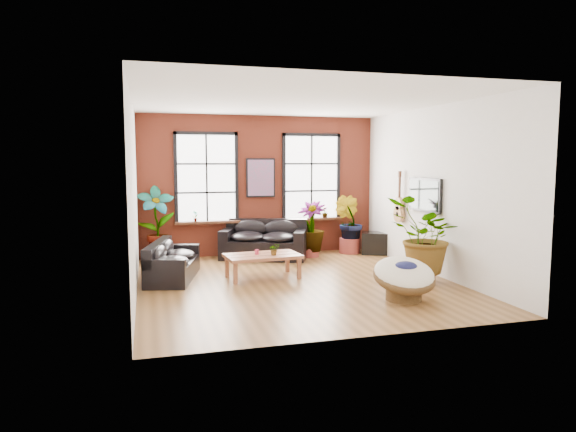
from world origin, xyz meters
name	(u,v)px	position (x,y,z in m)	size (l,w,h in m)	color
room	(294,193)	(0.00, 0.15, 1.75)	(6.04, 6.54, 3.54)	brown
sofa_back	(264,241)	(-0.03, 2.67, 0.43)	(2.27, 1.70, 0.94)	black
sofa_left	(171,262)	(-2.35, 0.98, 0.34)	(1.23, 2.04, 0.75)	black
coffee_table	(263,257)	(-0.54, 0.58, 0.42)	(1.56, 0.98, 0.58)	brown
papasan_chair	(404,277)	(1.42, -1.71, 0.41)	(1.16, 1.17, 0.80)	brown
poster	(261,178)	(0.00, 3.18, 1.95)	(0.74, 0.06, 0.98)	black
tv_wall_unit	(417,199)	(2.93, 0.60, 1.54)	(0.13, 1.86, 1.20)	black
media_box	(375,243)	(2.83, 2.47, 0.28)	(0.83, 0.77, 0.56)	black
pot_back_left	(156,254)	(-2.60, 2.96, 0.17)	(0.52, 0.52, 0.35)	maroon
pot_back_right	(350,246)	(2.25, 2.74, 0.20)	(0.71, 0.71, 0.39)	maroon
pot_right_wall	(422,272)	(2.41, -0.60, 0.19)	(0.52, 0.52, 0.38)	maroon
pot_mid	(310,250)	(1.10, 2.55, 0.17)	(0.50, 0.50, 0.33)	maroon
floor_plant_back_left	(156,220)	(-2.58, 2.96, 0.98)	(0.87, 0.59, 1.65)	#31631A
floor_plant_back_right	(348,222)	(2.22, 2.77, 0.82)	(0.73, 0.59, 1.33)	#31631A
floor_plant_right_wall	(424,236)	(2.43, -0.61, 0.91)	(1.35, 1.17, 1.50)	#31631A
floor_plant_mid	(311,226)	(1.14, 2.55, 0.76)	(0.69, 0.69, 1.24)	#31631A
table_plant	(274,249)	(-0.33, 0.47, 0.60)	(0.21, 0.18, 0.24)	#31631A
sill_plant_left	(195,216)	(-1.65, 3.13, 1.04)	(0.14, 0.10, 0.27)	#31631A
sill_plant_right	(325,212)	(1.70, 3.13, 1.04)	(0.15, 0.15, 0.27)	#31631A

